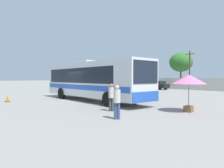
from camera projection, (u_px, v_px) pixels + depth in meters
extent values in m
plane|color=gray|center=(152.00, 95.00, 23.94)|extent=(300.00, 300.00, 0.00)
cube|color=beige|center=(204.00, 84.00, 32.30)|extent=(80.00, 0.30, 1.94)
cube|color=silver|center=(92.00, 79.00, 17.46)|extent=(12.00, 2.56, 2.81)
cube|color=black|center=(88.00, 76.00, 17.91)|extent=(9.84, 2.59, 1.24)
cube|color=#2351B2|center=(92.00, 87.00, 17.48)|extent=(11.76, 2.59, 0.39)
cube|color=#19212D|center=(146.00, 72.00, 12.85)|extent=(0.04, 2.30, 1.46)
cube|color=#2351B2|center=(146.00, 97.00, 12.89)|extent=(0.06, 2.50, 0.67)
cube|color=#B2B2B2|center=(86.00, 62.00, 18.10)|extent=(2.20, 1.40, 0.24)
cylinder|color=black|center=(133.00, 97.00, 15.44)|extent=(1.04, 0.30, 1.04)
cylinder|color=black|center=(108.00, 99.00, 13.87)|extent=(1.04, 0.30, 1.04)
cylinder|color=black|center=(84.00, 92.00, 20.81)|extent=(1.04, 0.30, 1.04)
cylinder|color=black|center=(62.00, 93.00, 19.24)|extent=(1.04, 0.30, 1.04)
cylinder|color=#38383D|center=(113.00, 105.00, 12.08)|extent=(0.15, 0.15, 0.79)
cylinder|color=#38383D|center=(110.00, 105.00, 12.08)|extent=(0.15, 0.15, 0.79)
cylinder|color=#B7B2A8|center=(111.00, 93.00, 12.06)|extent=(0.47, 0.47, 0.63)
sphere|color=#8C6647|center=(111.00, 86.00, 12.05)|extent=(0.21, 0.21, 0.21)
cylinder|color=#33476B|center=(119.00, 111.00, 9.71)|extent=(0.15, 0.15, 0.80)
cylinder|color=#33476B|center=(115.00, 111.00, 9.69)|extent=(0.15, 0.15, 0.80)
cylinder|color=#B7B2A8|center=(117.00, 96.00, 9.68)|extent=(0.46, 0.46, 0.63)
sphere|color=tan|center=(117.00, 87.00, 9.67)|extent=(0.22, 0.22, 0.22)
cylinder|color=gray|center=(189.00, 94.00, 11.76)|extent=(0.05, 0.05, 2.12)
cone|color=pink|center=(189.00, 79.00, 11.73)|extent=(1.93, 1.93, 0.53)
cube|color=brown|center=(188.00, 109.00, 11.78)|extent=(0.49, 0.49, 0.36)
cube|color=maroon|center=(132.00, 85.00, 40.08)|extent=(4.60, 2.20, 0.62)
cube|color=black|center=(133.00, 82.00, 39.88)|extent=(2.59, 1.87, 0.51)
cylinder|color=black|center=(124.00, 86.00, 40.72)|extent=(0.66, 0.28, 0.64)
cylinder|color=black|center=(131.00, 86.00, 41.73)|extent=(0.66, 0.28, 0.64)
cylinder|color=black|center=(133.00, 87.00, 38.46)|extent=(0.66, 0.28, 0.64)
cylinder|color=black|center=(140.00, 87.00, 39.46)|extent=(0.66, 0.28, 0.64)
cube|color=black|center=(156.00, 86.00, 35.15)|extent=(4.35, 1.93, 0.63)
cube|color=black|center=(157.00, 82.00, 34.97)|extent=(2.41, 1.73, 0.52)
cylinder|color=black|center=(147.00, 87.00, 35.56)|extent=(0.65, 0.24, 0.64)
cylinder|color=black|center=(153.00, 87.00, 36.73)|extent=(0.65, 0.24, 0.64)
cylinder|color=black|center=(160.00, 88.00, 33.58)|extent=(0.65, 0.24, 0.64)
cylinder|color=black|center=(166.00, 88.00, 34.75)|extent=(0.65, 0.24, 0.64)
cylinder|color=#4C3823|center=(190.00, 70.00, 38.28)|extent=(0.24, 0.24, 7.09)
cube|color=#473321|center=(190.00, 54.00, 38.20)|extent=(1.80, 0.16, 0.12)
cylinder|color=brown|center=(136.00, 81.00, 49.09)|extent=(0.32, 0.32, 2.38)
ellipsoid|color=#23561E|center=(136.00, 69.00, 49.00)|extent=(4.84, 4.84, 4.11)
cylinder|color=brown|center=(181.00, 79.00, 43.06)|extent=(0.32, 0.32, 3.65)
ellipsoid|color=#2D6628|center=(181.00, 62.00, 42.95)|extent=(4.79, 4.79, 4.08)
cube|color=black|center=(8.00, 102.00, 16.88)|extent=(0.36, 0.36, 0.04)
cone|color=orange|center=(7.00, 98.00, 16.87)|extent=(0.28, 0.28, 0.60)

